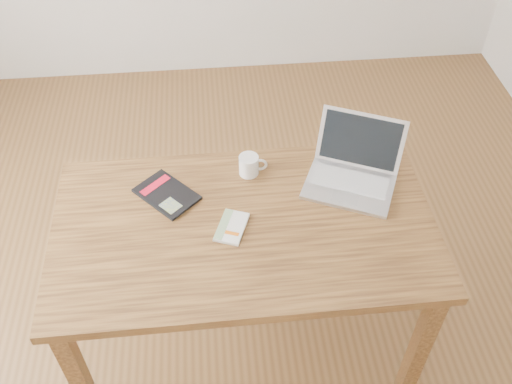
{
  "coord_description": "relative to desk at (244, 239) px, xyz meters",
  "views": [
    {
      "loc": [
        -0.05,
        -1.56,
        2.33
      ],
      "look_at": [
        0.09,
        -0.12,
        0.85
      ],
      "focal_mm": 40.0,
      "sensor_mm": 36.0,
      "label": 1
    }
  ],
  "objects": [
    {
      "name": "white_guidebook",
      "position": [
        -0.05,
        -0.02,
        0.1
      ],
      "size": [
        0.14,
        0.18,
        0.01
      ],
      "rotation": [
        0.0,
        0.0,
        -0.36
      ],
      "color": "silver",
      "rests_on": "desk"
    },
    {
      "name": "black_guidebook",
      "position": [
        -0.29,
        0.17,
        0.1
      ],
      "size": [
        0.27,
        0.28,
        0.01
      ],
      "rotation": [
        0.0,
        0.0,
        0.75
      ],
      "color": "black",
      "rests_on": "desk"
    },
    {
      "name": "laptop",
      "position": [
        0.44,
        0.19,
        0.14
      ],
      "size": [
        0.44,
        0.43,
        0.23
      ],
      "rotation": [
        0.0,
        0.0,
        -0.43
      ],
      "color": "silver",
      "rests_on": "desk"
    },
    {
      "name": "desk",
      "position": [
        0.0,
        0.0,
        0.0
      ],
      "size": [
        1.42,
        0.82,
        0.75
      ],
      "rotation": [
        0.0,
        0.0,
        0.01
      ],
      "color": "brown",
      "rests_on": "ground"
    },
    {
      "name": "coffee_mug",
      "position": [
        0.04,
        0.27,
        0.13
      ],
      "size": [
        0.11,
        0.08,
        0.08
      ],
      "rotation": [
        0.0,
        0.0,
        -0.05
      ],
      "color": "white",
      "rests_on": "desk"
    },
    {
      "name": "room",
      "position": [
        -0.11,
        0.18,
        0.69
      ],
      "size": [
        4.04,
        4.04,
        2.7
      ],
      "color": "brown",
      "rests_on": "ground"
    }
  ]
}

